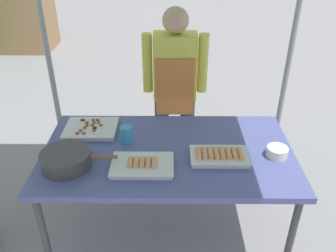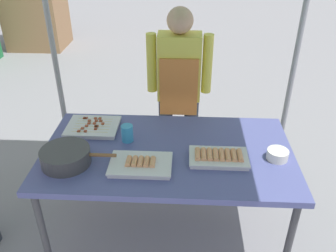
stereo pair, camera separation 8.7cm
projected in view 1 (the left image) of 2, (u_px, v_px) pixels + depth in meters
ground_plane at (168, 233)px, 2.66m from camera, size 18.00×18.00×0.00m
stall_table at (168, 157)px, 2.31m from camera, size 1.60×0.90×0.75m
tray_grilled_sausages at (219, 156)px, 2.19m from camera, size 0.36×0.21×0.05m
tray_meat_skewers at (91, 129)px, 2.48m from camera, size 0.36×0.29×0.04m
tray_pork_links at (142, 165)px, 2.11m from camera, size 0.37×0.25×0.05m
cooking_wok at (66, 159)px, 2.11m from camera, size 0.46×0.30×0.10m
condiment_bowl at (277, 152)px, 2.21m from camera, size 0.13×0.13×0.06m
drink_cup_near_edge at (127, 134)px, 2.34m from camera, size 0.08×0.08×0.11m
vendor_woman at (175, 84)px, 2.90m from camera, size 0.52×0.22×1.48m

